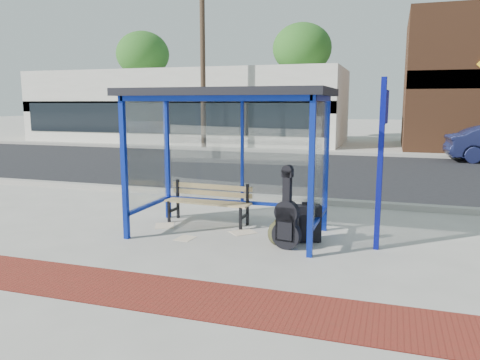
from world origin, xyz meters
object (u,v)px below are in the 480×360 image
(bench, at_px, (209,200))
(backpack, at_px, (278,234))
(suitcase, at_px, (309,223))
(guitar_bag, at_px, (287,220))

(bench, distance_m, backpack, 1.81)
(bench, bearing_deg, suitcase, -13.75)
(suitcase, bearing_deg, backpack, -161.63)
(backpack, bearing_deg, suitcase, 43.25)
(suitcase, xyz_separation_m, backpack, (-0.42, -0.35, -0.11))
(guitar_bag, relative_size, suitcase, 1.87)
(bench, relative_size, guitar_bag, 1.34)
(suitcase, distance_m, backpack, 0.56)
(backpack, bearing_deg, guitar_bag, -34.98)
(backpack, bearing_deg, bench, 151.31)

